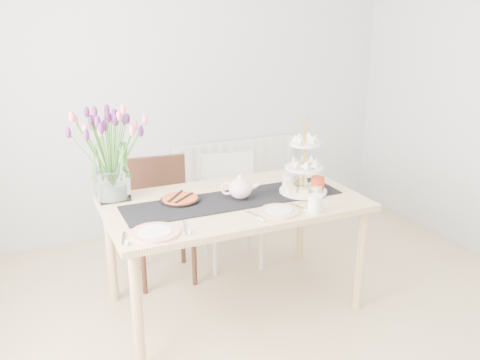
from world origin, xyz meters
name	(u,v)px	position (x,y,z in m)	size (l,w,h in m)	color
room_shell	(324,142)	(0.00, 0.00, 1.30)	(4.50, 4.50, 4.50)	tan
radiator	(235,172)	(0.50, 2.19, 0.45)	(1.20, 0.08, 0.60)	white
dining_table	(234,211)	(-0.12, 0.79, 0.67)	(1.60, 0.90, 0.75)	tan
chair_brown	(160,209)	(-0.43, 1.42, 0.51)	(0.47, 0.47, 0.88)	#331912
chair_white	(230,201)	(0.13, 1.43, 0.49)	(0.48, 0.48, 0.84)	silver
table_runner	(234,200)	(-0.12, 0.79, 0.75)	(1.40, 0.35, 0.01)	black
tulip_vase	(108,139)	(-0.81, 1.13, 1.14)	(0.70, 0.70, 0.60)	silver
cake_stand	(304,174)	(0.35, 0.73, 0.88)	(0.31, 0.31, 0.46)	gold
teapot	(240,189)	(-0.08, 0.79, 0.82)	(0.24, 0.19, 0.15)	white
cream_jug	(289,181)	(0.32, 0.86, 0.80)	(0.10, 0.10, 0.10)	silver
tart_tin	(180,200)	(-0.44, 0.90, 0.76)	(0.25, 0.25, 0.03)	black
mug_white	(315,204)	(0.24, 0.42, 0.80)	(0.09, 0.09, 0.10)	white
mug_orange	(318,184)	(0.45, 0.71, 0.80)	(0.09, 0.09, 0.10)	red
plate_left	(155,233)	(-0.71, 0.50, 0.76)	(0.27, 0.27, 0.01)	white
plate_right	(279,211)	(0.05, 0.50, 0.76)	(0.24, 0.24, 0.01)	silver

